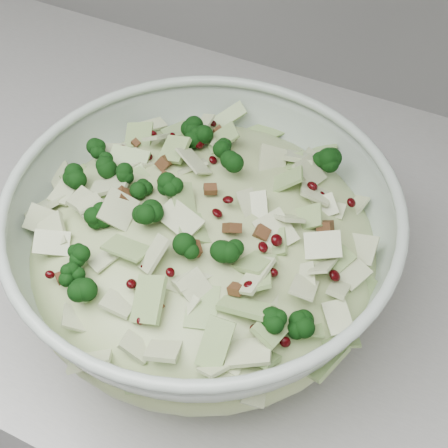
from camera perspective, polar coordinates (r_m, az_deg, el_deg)
name	(u,v)px	position (r m, az deg, el deg)	size (l,w,h in m)	color
counter	(207,385)	(1.07, -1.59, -14.50)	(3.60, 0.60, 0.90)	#A4A4A0
mixing_bowl	(204,247)	(0.57, -1.85, -2.14)	(0.36, 0.36, 0.14)	#B2C4B7
salad	(203,232)	(0.55, -1.91, -0.71)	(0.35, 0.35, 0.14)	#A1B179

